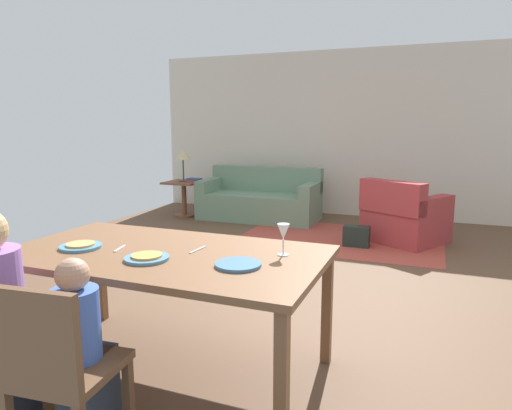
{
  "coord_description": "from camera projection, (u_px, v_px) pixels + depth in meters",
  "views": [
    {
      "loc": [
        1.27,
        -3.64,
        1.5
      ],
      "look_at": [
        -0.08,
        -0.21,
        0.85
      ],
      "focal_mm": 31.89,
      "sensor_mm": 36.0,
      "label": 1
    }
  ],
  "objects": [
    {
      "name": "dining_chair_child",
      "position": [
        56.0,
        365.0,
        1.94
      ],
      "size": [
        0.46,
        0.46,
        0.87
      ],
      "color": "brown",
      "rests_on": "ground_plane"
    },
    {
      "name": "handbag",
      "position": [
        356.0,
        236.0,
        5.66
      ],
      "size": [
        0.32,
        0.16,
        0.26
      ],
      "primitive_type": "cube",
      "color": "black",
      "rests_on": "ground_plane"
    },
    {
      "name": "fork",
      "position": [
        120.0,
        248.0,
        2.75
      ],
      "size": [
        0.05,
        0.15,
        0.01
      ],
      "primitive_type": "cube",
      "rotation": [
        0.0,
        0.0,
        0.23
      ],
      "color": "silver",
      "rests_on": "dining_table"
    },
    {
      "name": "area_rug",
      "position": [
        339.0,
        239.0,
        6.05
      ],
      "size": [
        2.6,
        1.8,
        0.01
      ],
      "primitive_type": "cube",
      "color": "#AA4235",
      "rests_on": "ground_plane"
    },
    {
      "name": "book_upper",
      "position": [
        194.0,
        179.0,
        7.44
      ],
      "size": [
        0.22,
        0.16,
        0.03
      ],
      "primitive_type": "cube",
      "color": "navy",
      "rests_on": "book_lower"
    },
    {
      "name": "pizza_near_child",
      "position": [
        147.0,
        256.0,
        2.53
      ],
      "size": [
        0.17,
        0.17,
        0.01
      ],
      "primitive_type": "cylinder",
      "color": "gold",
      "rests_on": "plate_near_child"
    },
    {
      "name": "person_child",
      "position": [
        83.0,
        359.0,
        2.11
      ],
      "size": [
        0.22,
        0.3,
        0.92
      ],
      "color": "#2C3746",
      "rests_on": "ground_plane"
    },
    {
      "name": "wine_glass",
      "position": [
        283.0,
        233.0,
        2.6
      ],
      "size": [
        0.07,
        0.07,
        0.19
      ],
      "color": "silver",
      "rests_on": "dining_table"
    },
    {
      "name": "plate_near_man",
      "position": [
        81.0,
        247.0,
        2.77
      ],
      "size": [
        0.25,
        0.25,
        0.02
      ],
      "primitive_type": "cylinder",
      "color": "teal",
      "rests_on": "dining_table"
    },
    {
      "name": "table_lamp",
      "position": [
        183.0,
        155.0,
        7.4
      ],
      "size": [
        0.26,
        0.26,
        0.54
      ],
      "color": "#453C35",
      "rests_on": "side_table"
    },
    {
      "name": "side_table",
      "position": [
        184.0,
        194.0,
        7.51
      ],
      "size": [
        0.56,
        0.56,
        0.58
      ],
      "color": "brown",
      "rests_on": "ground_plane"
    },
    {
      "name": "plate_near_child",
      "position": [
        147.0,
        258.0,
        2.53
      ],
      "size": [
        0.25,
        0.25,
        0.02
      ],
      "primitive_type": "cylinder",
      "color": "teal",
      "rests_on": "dining_table"
    },
    {
      "name": "ground_plane",
      "position": [
        294.0,
        274.0,
        4.66
      ],
      "size": [
        6.87,
        6.53,
        0.02
      ],
      "primitive_type": "cube",
      "color": "brown"
    },
    {
      "name": "dining_table",
      "position": [
        165.0,
        262.0,
        2.71
      ],
      "size": [
        1.89,
        1.04,
        0.76
      ],
      "color": "brown",
      "rests_on": "ground_plane"
    },
    {
      "name": "plate_near_woman",
      "position": [
        238.0,
        264.0,
        2.42
      ],
      "size": [
        0.25,
        0.25,
        0.02
      ],
      "primitive_type": "cylinder",
      "color": "teal",
      "rests_on": "dining_table"
    },
    {
      "name": "back_wall",
      "position": [
        353.0,
        134.0,
        7.46
      ],
      "size": [
        6.87,
        0.1,
        2.7
      ],
      "primitive_type": "cube",
      "color": "beige",
      "rests_on": "ground_plane"
    },
    {
      "name": "couch",
      "position": [
        260.0,
        200.0,
        7.31
      ],
      "size": [
        1.88,
        0.86,
        0.82
      ],
      "color": "slate",
      "rests_on": "ground_plane"
    },
    {
      "name": "armchair",
      "position": [
        404.0,
        218.0,
        5.85
      ],
      "size": [
        1.16,
        1.16,
        0.82
      ],
      "color": "#A53635",
      "rests_on": "ground_plane"
    },
    {
      "name": "person_man",
      "position": [
        1.0,
        324.0,
        2.28
      ],
      "size": [
        0.3,
        0.4,
        1.11
      ],
      "color": "#2F394C",
      "rests_on": "ground_plane"
    },
    {
      "name": "book_lower",
      "position": [
        194.0,
        181.0,
        7.39
      ],
      "size": [
        0.22,
        0.16,
        0.03
      ],
      "primitive_type": "cube",
      "color": "#A23839",
      "rests_on": "side_table"
    },
    {
      "name": "knife",
      "position": [
        198.0,
        250.0,
        2.73
      ],
      "size": [
        0.03,
        0.17,
        0.01
      ],
      "primitive_type": "cube",
      "rotation": [
        0.0,
        0.0,
        -0.08
      ],
      "color": "silver",
      "rests_on": "dining_table"
    },
    {
      "name": "pizza_near_man",
      "position": [
        81.0,
        244.0,
        2.77
      ],
      "size": [
        0.17,
        0.17,
        0.01
      ],
      "primitive_type": "cylinder",
      "color": "tan",
      "rests_on": "plate_near_man"
    }
  ]
}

